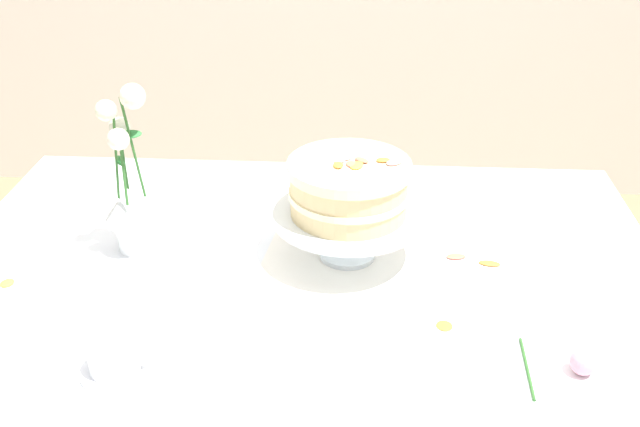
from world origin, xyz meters
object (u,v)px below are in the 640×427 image
(layer_cake, at_px, (349,187))
(flower_vase, at_px, (128,189))
(fallen_rose, at_px, (581,362))
(dining_table, at_px, (301,319))
(cake_stand, at_px, (348,220))
(teacup, at_px, (115,357))

(layer_cake, height_order, flower_vase, flower_vase)
(flower_vase, xyz_separation_m, fallen_rose, (0.79, -0.32, -0.11))
(dining_table, bearing_deg, flower_vase, 164.96)
(layer_cake, xyz_separation_m, fallen_rose, (0.37, -0.32, -0.13))
(cake_stand, xyz_separation_m, flower_vase, (-0.42, 0.00, 0.05))
(teacup, height_order, fallen_rose, teacup)
(teacup, xyz_separation_m, fallen_rose, (0.72, 0.04, -0.01))
(cake_stand, height_order, flower_vase, flower_vase)
(teacup, bearing_deg, cake_stand, 45.89)
(layer_cake, bearing_deg, fallen_rose, -40.63)
(dining_table, height_order, fallen_rose, fallen_rose)
(cake_stand, height_order, teacup, cake_stand)
(dining_table, relative_size, layer_cake, 6.07)
(layer_cake, bearing_deg, dining_table, -134.69)
(flower_vase, xyz_separation_m, teacup, (0.07, -0.37, -0.11))
(cake_stand, xyz_separation_m, layer_cake, (0.00, -0.00, 0.07))
(flower_vase, bearing_deg, dining_table, -15.04)
(cake_stand, height_order, fallen_rose, cake_stand)
(flower_vase, relative_size, fallen_rose, 2.34)
(dining_table, bearing_deg, fallen_rose, -26.94)
(layer_cake, distance_m, teacup, 0.52)
(dining_table, relative_size, teacup, 11.57)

